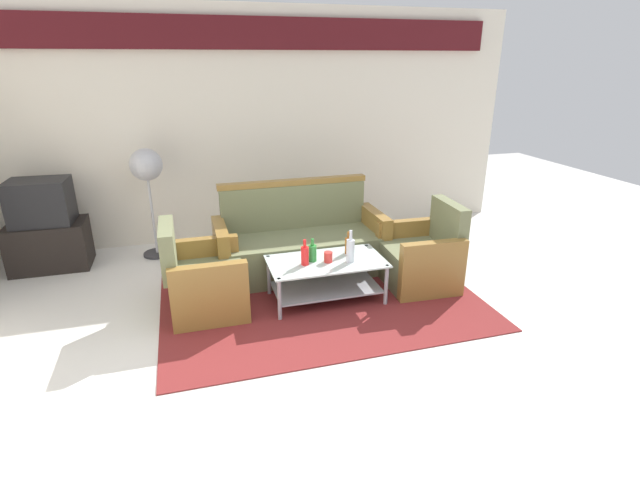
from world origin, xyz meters
name	(u,v)px	position (x,y,z in m)	size (l,w,h in m)	color
ground_plane	(342,357)	(0.00, 0.00, 0.00)	(14.00, 14.00, 0.00)	silver
wall_back	(266,120)	(0.00, 3.05, 1.48)	(6.52, 0.19, 2.80)	silver
rug	(320,298)	(0.11, 0.99, 0.01)	(3.00, 2.15, 0.01)	maroon
couch	(300,244)	(0.08, 1.67, 0.32)	(1.81, 0.75, 0.96)	#6B704C
armchair_left	(204,282)	(-0.98, 1.07, 0.29)	(0.70, 0.76, 0.85)	#6B704C
armchair_right	(421,258)	(1.20, 1.02, 0.29)	(0.73, 0.79, 0.85)	#6B704C
coffee_table	(326,274)	(0.16, 0.96, 0.27)	(1.10, 0.60, 0.40)	silver
bottle_green	(312,253)	(0.03, 0.99, 0.49)	(0.08, 0.08, 0.22)	#2D8C38
bottle_clear	(350,250)	(0.37, 0.87, 0.53)	(0.08, 0.08, 0.31)	silver
bottle_red	(305,255)	(-0.06, 0.92, 0.50)	(0.07, 0.07, 0.25)	red
bottle_brown	(348,245)	(0.42, 1.07, 0.49)	(0.07, 0.07, 0.22)	brown
cup	(328,257)	(0.17, 0.92, 0.46)	(0.08, 0.08, 0.10)	red
tv_stand	(50,245)	(-2.56, 2.55, 0.26)	(0.80, 0.50, 0.52)	black
television	(41,202)	(-2.56, 2.55, 0.76)	(0.62, 0.47, 0.48)	black
pedestal_fan	(147,171)	(-1.45, 2.60, 1.01)	(0.36, 0.36, 1.27)	#2D2D33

